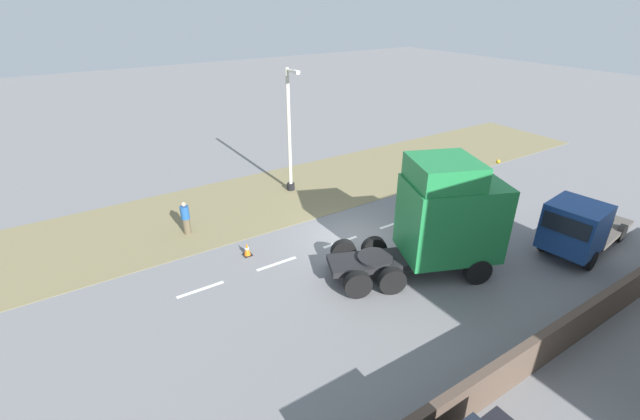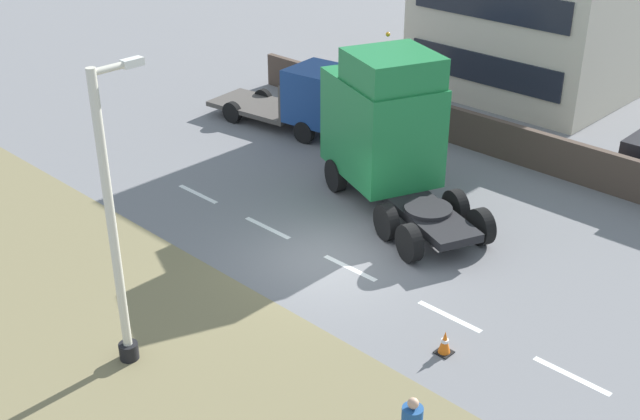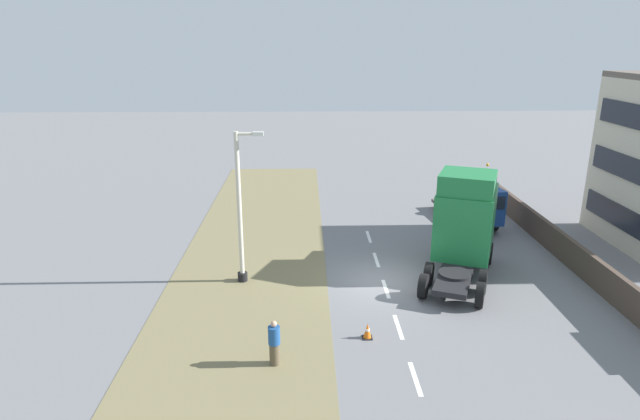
% 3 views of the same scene
% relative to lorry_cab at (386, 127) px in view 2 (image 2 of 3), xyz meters
% --- Properties ---
extents(ground_plane, '(120.00, 120.00, 0.00)m').
position_rel_lorry_cab_xyz_m(ground_plane, '(-3.83, -1.35, -2.33)').
color(ground_plane, slate).
rests_on(ground_plane, ground).
extents(grass_verge, '(7.00, 44.00, 0.01)m').
position_rel_lorry_cab_xyz_m(grass_verge, '(-9.83, -1.35, -2.32)').
color(grass_verge, olive).
rests_on(grass_verge, ground).
extents(lane_markings, '(0.16, 14.60, 0.00)m').
position_rel_lorry_cab_xyz_m(lane_markings, '(-3.83, -2.05, -2.33)').
color(lane_markings, white).
rests_on(lane_markings, ground).
extents(boundary_wall, '(0.25, 24.00, 1.32)m').
position_rel_lorry_cab_xyz_m(boundary_wall, '(5.17, -1.35, -1.67)').
color(boundary_wall, '#4C3D33').
rests_on(boundary_wall, ground).
extents(lorry_cab, '(4.68, 6.70, 4.80)m').
position_rel_lorry_cab_xyz_m(lorry_cab, '(0.00, 0.00, 0.00)').
color(lorry_cab, black).
rests_on(lorry_cab, ground).
extents(flatbed_truck, '(2.74, 5.96, 2.52)m').
position_rel_lorry_cab_xyz_m(flatbed_truck, '(2.31, 5.53, -1.00)').
color(flatbed_truck, navy).
rests_on(flatbed_truck, ground).
extents(lamp_post, '(1.33, 0.43, 6.65)m').
position_rel_lorry_cab_xyz_m(lamp_post, '(-10.00, -1.08, 0.63)').
color(lamp_post, black).
rests_on(lamp_post, ground).
extents(traffic_cone_lead, '(0.36, 0.36, 0.58)m').
position_rel_lorry_cab_xyz_m(traffic_cone_lead, '(-5.07, -5.99, -2.05)').
color(traffic_cone_lead, black).
rests_on(traffic_cone_lead, ground).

